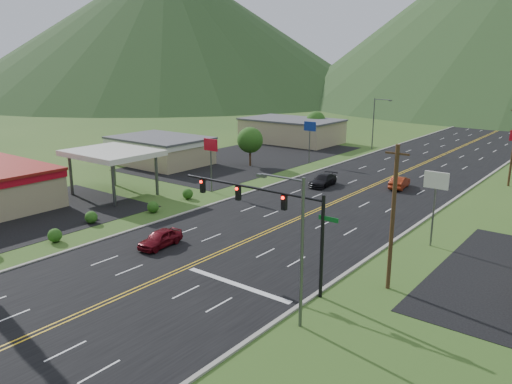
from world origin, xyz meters
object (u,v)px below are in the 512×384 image
Objects in this scene: traffic_signal at (272,209)px; car_dark_mid at (323,181)px; streetlight_west at (375,120)px; streetlight_east at (297,242)px; gas_canopy at (112,154)px; car_red_far at (399,183)px; car_red_near at (160,239)px.

traffic_signal is 2.62× the size of car_dark_mid.
traffic_signal reaches higher than car_dark_mid.
streetlight_east is at bearing -69.14° from streetlight_west.
gas_canopy is 2.21× the size of car_red_far.
car_dark_mid is 1.10× the size of car_red_far.
traffic_signal is 31.89m from car_red_far.
gas_canopy is at bearing -137.14° from car_dark_mid.
streetlight_east is at bearing -66.87° from car_dark_mid.
streetlight_east is at bearing 95.46° from car_red_far.
traffic_signal is 58.88m from streetlight_west.
car_dark_mid is at bearing 85.05° from car_red_near.
streetlight_west is at bearing 98.50° from car_dark_mid.
car_red_near is 0.85× the size of car_dark_mid.
gas_canopy is 19.44m from car_red_near.
gas_canopy is 2.36× the size of car_red_near.
streetlight_east reaches higher than car_red_far.
streetlight_west reaches higher than car_red_near.
car_red_far is (8.01, 4.75, 0.02)m from car_dark_mid.
car_red_near is 32.60m from car_red_far.
gas_canopy is (-33.18, 12.00, -0.31)m from streetlight_east.
gas_canopy is 34.57m from car_red_far.
car_red_near is (6.80, -56.23, -4.46)m from streetlight_west.
streetlight_east reaches higher than car_red_near.
car_red_near is 0.94× the size of car_red_far.
streetlight_west is 30.48m from car_dark_mid.
car_red_far is at bearing 26.15° from car_dark_mid.
gas_canopy is at bearing 160.12° from streetlight_east.
car_red_far is at bearing 96.09° from traffic_signal.
car_red_far is at bearing -58.97° from streetlight_west.
traffic_signal is at bearing -3.80° from car_red_near.
traffic_signal is at bearing 139.61° from streetlight_east.
streetlight_west is 56.81m from car_red_near.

